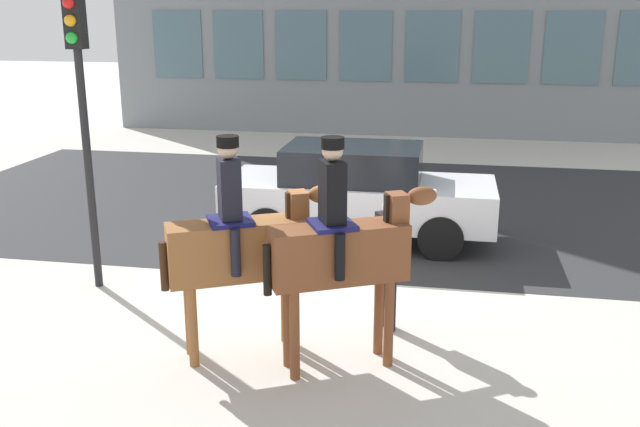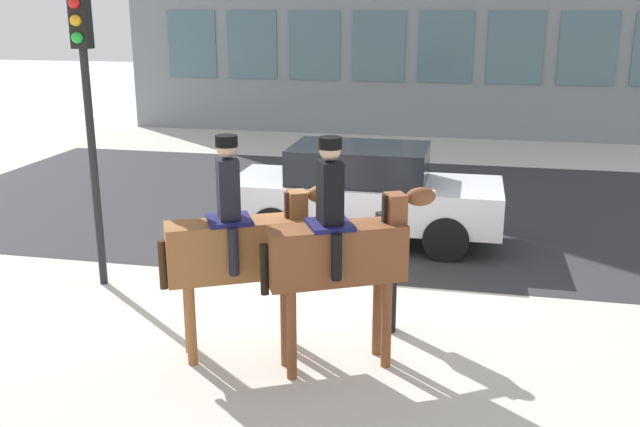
# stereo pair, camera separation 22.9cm
# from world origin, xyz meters

# --- Properties ---
(ground_plane) EXTENTS (80.00, 80.00, 0.00)m
(ground_plane) POSITION_xyz_m (0.00, 0.00, 0.00)
(ground_plane) COLOR beige
(road_surface) EXTENTS (18.12, 8.50, 0.01)m
(road_surface) POSITION_xyz_m (0.00, 4.75, 0.00)
(road_surface) COLOR #2D2D30
(road_surface) RESTS_ON ground_plane
(mounted_horse_lead) EXTENTS (1.86, 1.15, 2.53)m
(mounted_horse_lead) POSITION_xyz_m (-0.56, -1.90, 1.32)
(mounted_horse_lead) COLOR brown
(mounted_horse_lead) RESTS_ON ground_plane
(mounted_horse_companion) EXTENTS (1.79, 1.11, 2.57)m
(mounted_horse_companion) POSITION_xyz_m (0.58, -1.99, 1.37)
(mounted_horse_companion) COLOR brown
(mounted_horse_companion) RESTS_ON ground_plane
(pedestrian_bystander) EXTENTS (0.72, 0.77, 1.67)m
(pedestrian_bystander) POSITION_xyz_m (0.99, -0.95, 0.98)
(pedestrian_bystander) COLOR black
(pedestrian_bystander) RESTS_ON ground_plane
(street_car_near_lane) EXTENTS (4.50, 1.79, 1.62)m
(street_car_near_lane) POSITION_xyz_m (0.16, 2.50, 0.84)
(street_car_near_lane) COLOR silver
(street_car_near_lane) RESTS_ON ground_plane
(traffic_light) EXTENTS (0.24, 0.29, 4.03)m
(traffic_light) POSITION_xyz_m (-3.19, -0.31, 2.70)
(traffic_light) COLOR black
(traffic_light) RESTS_ON ground_plane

